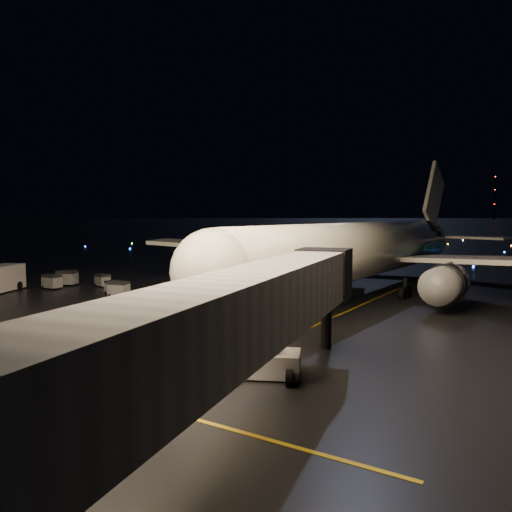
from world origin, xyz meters
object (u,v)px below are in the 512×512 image
object	(u,v)px
baggage_cart_3	(67,278)
baggage_cart_0	(119,289)
airliner	(374,219)
belt_loader	(217,315)
baggage_cart_4	(52,282)
crew_c	(174,295)
pushback_tug	(263,358)
baggage_cart_1	(114,288)
baggage_cart_2	(103,280)

from	to	relation	value
baggage_cart_3	baggage_cart_0	bearing A→B (deg)	-36.90
airliner	baggage_cart_0	xyz separation A→B (m)	(-22.03, -16.82, -7.41)
belt_loader	baggage_cart_4	xyz separation A→B (m)	(-30.37, 8.56, -0.83)
belt_loader	baggage_cart_0	bearing A→B (deg)	178.86
baggage_cart_0	belt_loader	bearing A→B (deg)	-37.07
belt_loader	crew_c	size ratio (longest dim) A/B	3.76
pushback_tug	crew_c	size ratio (longest dim) A/B	2.20
airliner	baggage_cart_1	distance (m)	29.55
airliner	belt_loader	xyz separation A→B (m)	(-2.66, -25.56, -6.56)
baggage_cart_0	baggage_cart_3	xyz separation A→B (m)	(-11.85, 2.56, 0.10)
pushback_tug	baggage_cart_4	world-z (taller)	pushback_tug
baggage_cart_4	crew_c	bearing A→B (deg)	-2.33
baggage_cart_0	baggage_cart_4	xyz separation A→B (m)	(-11.00, -0.18, 0.02)
baggage_cart_0	baggage_cart_1	bearing A→B (deg)	140.90
baggage_cart_2	baggage_cart_4	xyz separation A→B (m)	(-3.52, -4.46, 0.10)
baggage_cart_2	baggage_cart_0	bearing A→B (deg)	-16.99
baggage_cart_0	baggage_cart_4	distance (m)	11.01
airliner	baggage_cart_3	xyz separation A→B (m)	(-33.88, -14.26, -7.31)
pushback_tug	baggage_cart_3	bearing A→B (deg)	131.98
baggage_cart_3	baggage_cart_1	bearing A→B (deg)	-34.41
baggage_cart_0	baggage_cart_3	world-z (taller)	baggage_cart_3
pushback_tug	baggage_cart_1	xyz separation A→B (m)	(-28.01, 14.79, -0.21)
baggage_cart_2	baggage_cart_3	xyz separation A→B (m)	(-4.36, -1.71, 0.18)
pushback_tug	baggage_cart_4	bearing A→B (deg)	135.12
airliner	belt_loader	bearing A→B (deg)	-93.28
airliner	pushback_tug	xyz separation A→B (m)	(4.33, -30.79, -7.28)
baggage_cart_0	baggage_cart_4	size ratio (longest dim) A/B	0.98
crew_c	baggage_cart_1	world-z (taller)	crew_c
belt_loader	baggage_cart_0	world-z (taller)	belt_loader
airliner	baggage_cart_1	bearing A→B (deg)	-143.28
pushback_tug	belt_loader	xyz separation A→B (m)	(-6.99, 5.23, 0.72)
baggage_cart_4	pushback_tug	bearing A→B (deg)	-22.64
airliner	baggage_cart_4	world-z (taller)	airliner
pushback_tug	belt_loader	distance (m)	8.76
baggage_cart_0	baggage_cart_3	bearing A→B (deg)	155.02
pushback_tug	belt_loader	size ratio (longest dim) A/B	0.59
belt_loader	baggage_cart_2	world-z (taller)	belt_loader
belt_loader	baggage_cart_2	bearing A→B (deg)	177.29
baggage_cart_0	baggage_cart_1	world-z (taller)	baggage_cart_0
belt_loader	baggage_cart_1	distance (m)	23.11
crew_c	baggage_cart_0	bearing A→B (deg)	-131.75
belt_loader	baggage_cart_0	xyz separation A→B (m)	(-19.37, 8.74, -0.85)
belt_loader	baggage_cart_1	size ratio (longest dim) A/B	3.89
airliner	baggage_cart_2	size ratio (longest dim) A/B	32.94
pushback_tug	baggage_cart_0	size ratio (longest dim) A/B	2.08
baggage_cart_3	baggage_cart_4	size ratio (longest dim) A/B	1.09
airliner	baggage_cart_3	world-z (taller)	airliner
baggage_cart_4	baggage_cart_3	bearing A→B (deg)	104.74
baggage_cart_2	crew_c	bearing A→B (deg)	-3.38
baggage_cart_1	baggage_cart_2	distance (m)	6.78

